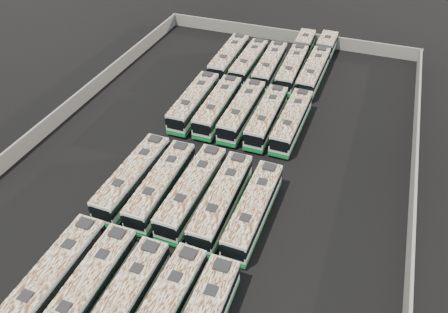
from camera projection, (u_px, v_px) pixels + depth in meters
ground at (214, 162)px, 52.21m from camera, size 140.00×140.00×0.00m
perimeter_wall at (214, 154)px, 51.52m from camera, size 45.20×73.20×2.20m
bus_front_far_left at (53, 280)px, 37.07m from camera, size 2.67×12.62×3.56m
bus_front_left at (88, 290)px, 36.33m from camera, size 2.70×12.36×3.48m
bus_front_center at (123, 305)px, 35.29m from camera, size 2.61×12.12×3.41m
bus_midfront_far_left at (133, 177)px, 47.28m from camera, size 2.86×12.52×3.52m
bus_midfront_left at (162, 185)px, 46.37m from camera, size 2.75×12.34×3.47m
bus_midfront_center at (192, 191)px, 45.56m from camera, size 2.87×12.69×3.57m
bus_midfront_right at (222, 200)px, 44.53m from camera, size 2.78×12.61×3.55m
bus_midfront_far_right at (254, 210)px, 43.56m from camera, size 2.78×12.30×3.46m
bus_midback_far_left at (194, 102)px, 59.32m from camera, size 2.79×12.49×3.51m
bus_midback_left at (218, 106)px, 58.49m from camera, size 2.81×12.42×3.49m
bus_midback_center at (242, 111)px, 57.60m from camera, size 2.71×12.41×3.49m
bus_midback_right at (267, 117)px, 56.59m from camera, size 2.58×12.11×3.41m
bus_midback_far_right at (292, 121)px, 55.79m from camera, size 2.82×12.20×3.43m
bus_back_far_left at (229, 58)px, 69.60m from camera, size 2.82×12.61×3.55m
bus_back_left at (249, 62)px, 68.58m from camera, size 2.64×12.10×3.41m
bus_back_center at (270, 66)px, 67.58m from camera, size 2.89×12.34×3.46m
bus_back_right at (296, 60)px, 69.20m from camera, size 2.86×18.88×3.42m
bus_back_far_right at (318, 63)px, 68.33m from camera, size 3.03×19.42×3.51m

